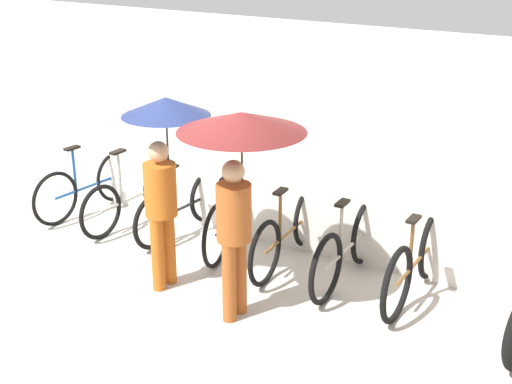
# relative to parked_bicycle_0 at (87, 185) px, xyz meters

# --- Properties ---
(ground_plane) EXTENTS (30.00, 30.00, 0.00)m
(ground_plane) POSITION_rel_parked_bicycle_0_xyz_m (2.14, -1.56, -0.36)
(ground_plane) COLOR #B7B2A8
(back_wall) EXTENTS (13.59, 0.12, 2.53)m
(back_wall) POSITION_rel_parked_bicycle_0_xyz_m (2.14, 0.45, 0.91)
(back_wall) COLOR silver
(back_wall) RESTS_ON ground
(parked_bicycle_0) EXTENTS (0.44, 1.68, 0.99)m
(parked_bicycle_0) POSITION_rel_parked_bicycle_0_xyz_m (0.00, 0.00, 0.00)
(parked_bicycle_0) COLOR black
(parked_bicycle_0) RESTS_ON ground
(parked_bicycle_1) EXTENTS (0.44, 1.73, 0.98)m
(parked_bicycle_1) POSITION_rel_parked_bicycle_0_xyz_m (0.71, 0.02, -0.01)
(parked_bicycle_1) COLOR black
(parked_bicycle_1) RESTS_ON ground
(parked_bicycle_2) EXTENTS (0.44, 1.63, 0.99)m
(parked_bicycle_2) POSITION_rel_parked_bicycle_0_xyz_m (1.43, 0.07, -0.01)
(parked_bicycle_2) COLOR black
(parked_bicycle_2) RESTS_ON ground
(parked_bicycle_3) EXTENTS (0.50, 1.65, 1.06)m
(parked_bicycle_3) POSITION_rel_parked_bicycle_0_xyz_m (2.14, 0.05, 0.02)
(parked_bicycle_3) COLOR black
(parked_bicycle_3) RESTS_ON ground
(parked_bicycle_4) EXTENTS (0.44, 1.77, 0.99)m
(parked_bicycle_4) POSITION_rel_parked_bicycle_0_xyz_m (2.86, 0.02, 0.01)
(parked_bicycle_4) COLOR black
(parked_bicycle_4) RESTS_ON ground
(parked_bicycle_5) EXTENTS (0.44, 1.73, 1.01)m
(parked_bicycle_5) POSITION_rel_parked_bicycle_0_xyz_m (3.57, -0.03, 0.02)
(parked_bicycle_5) COLOR black
(parked_bicycle_5) RESTS_ON ground
(parked_bicycle_6) EXTENTS (0.44, 1.76, 0.99)m
(parked_bicycle_6) POSITION_rel_parked_bicycle_0_xyz_m (4.29, 0.00, 0.02)
(parked_bicycle_6) COLOR black
(parked_bicycle_6) RESTS_ON ground
(pedestrian_leading) EXTENTS (0.86, 0.86, 1.94)m
(pedestrian_leading) POSITION_rel_parked_bicycle_0_xyz_m (2.03, -0.98, 1.11)
(pedestrian_leading) COLOR #B25619
(pedestrian_leading) RESTS_ON ground
(pedestrian_center) EXTENTS (1.15, 1.15, 1.95)m
(pedestrian_center) POSITION_rel_parked_bicycle_0_xyz_m (2.96, -1.10, 1.24)
(pedestrian_center) COLOR #9E4C1E
(pedestrian_center) RESTS_ON ground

